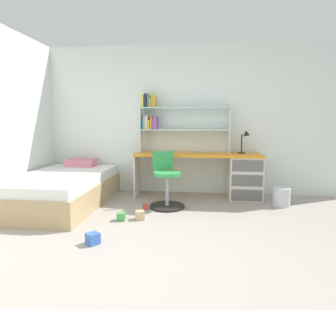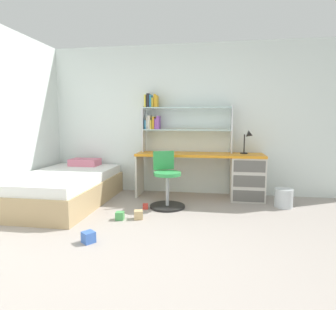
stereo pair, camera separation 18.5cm
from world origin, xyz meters
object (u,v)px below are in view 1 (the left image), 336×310
object	(u,v)px
toy_block_red_3	(145,207)
toy_block_green_0	(121,216)
bed_platform	(62,189)
waste_bin	(281,197)
desk_lamp	(246,138)
toy_block_blue_2	(93,239)
desk	(231,173)
toy_block_natural_1	(140,215)
bookshelf_hutch	(171,119)
swivel_chair	(166,185)

from	to	relation	value
toy_block_red_3	toy_block_green_0	bearing A→B (deg)	-113.55
bed_platform	waste_bin	world-z (taller)	bed_platform
toy_block_red_3	desk_lamp	bearing A→B (deg)	28.78
waste_bin	toy_block_blue_2	distance (m)	2.84
toy_block_green_0	toy_block_red_3	size ratio (longest dim) A/B	1.35
waste_bin	toy_block_green_0	world-z (taller)	waste_bin
desk	toy_block_green_0	size ratio (longest dim) A/B	20.49
desk_lamp	toy_block_red_3	xyz separation A→B (m)	(-1.51, -0.83, -0.96)
toy_block_natural_1	bed_platform	bearing A→B (deg)	158.84
toy_block_blue_2	toy_block_red_3	distance (m)	1.27
bookshelf_hutch	toy_block_red_3	xyz separation A→B (m)	(-0.27, -0.94, -1.27)
waste_bin	toy_block_red_3	bearing A→B (deg)	-168.30
desk	desk_lamp	world-z (taller)	desk_lamp
waste_bin	bed_platform	bearing A→B (deg)	-174.11
desk_lamp	toy_block_blue_2	xyz separation A→B (m)	(-1.83, -2.06, -0.93)
bed_platform	waste_bin	size ratio (longest dim) A/B	7.22
desk_lamp	swivel_chair	bearing A→B (deg)	-151.17
bookshelf_hutch	bed_platform	world-z (taller)	bookshelf_hutch
toy_block_green_0	toy_block_natural_1	size ratio (longest dim) A/B	0.91
toy_block_red_3	swivel_chair	bearing A→B (deg)	28.54
desk_lamp	bed_platform	size ratio (longest dim) A/B	0.19
desk_lamp	swivel_chair	xyz separation A→B (m)	(-1.23, -0.68, -0.66)
bookshelf_hutch	toy_block_blue_2	size ratio (longest dim) A/B	13.04
desk	toy_block_natural_1	bearing A→B (deg)	-136.40
toy_block_blue_2	toy_block_red_3	size ratio (longest dim) A/B	1.56
waste_bin	toy_block_green_0	distance (m)	2.40
waste_bin	toy_block_natural_1	distance (m)	2.16
desk	waste_bin	size ratio (longest dim) A/B	7.53
desk_lamp	toy_block_blue_2	bearing A→B (deg)	-131.52
bookshelf_hutch	swivel_chair	bearing A→B (deg)	-88.61
swivel_chair	toy_block_red_3	xyz separation A→B (m)	(-0.29, -0.16, -0.29)
swivel_chair	bed_platform	size ratio (longest dim) A/B	0.41
bookshelf_hutch	toy_block_natural_1	xyz separation A→B (m)	(-0.26, -1.37, -1.25)
bookshelf_hutch	toy_block_red_3	distance (m)	1.60
waste_bin	desk	bearing A→B (deg)	152.53
toy_block_red_3	waste_bin	bearing A→B (deg)	11.70
desk	toy_block_natural_1	xyz separation A→B (m)	(-1.28, -1.22, -0.36)
desk	swivel_chair	size ratio (longest dim) A/B	2.54
desk	bed_platform	bearing A→B (deg)	-164.70
toy_block_natural_1	toy_block_green_0	bearing A→B (deg)	-164.33
desk	toy_block_green_0	world-z (taller)	desk
swivel_chair	waste_bin	bearing A→B (deg)	8.57
toy_block_green_0	toy_block_blue_2	bearing A→B (deg)	-97.33
desk_lamp	bed_platform	xyz separation A→B (m)	(-2.82, -0.76, -0.75)
bookshelf_hutch	toy_block_red_3	size ratio (longest dim) A/B	20.32
bookshelf_hutch	bed_platform	size ratio (longest dim) A/B	0.76
bed_platform	toy_block_green_0	world-z (taller)	bed_platform
waste_bin	desk_lamp	bearing A→B (deg)	139.30
toy_block_natural_1	desk	bearing A→B (deg)	43.60
swivel_chair	desk	bearing A→B (deg)	31.96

